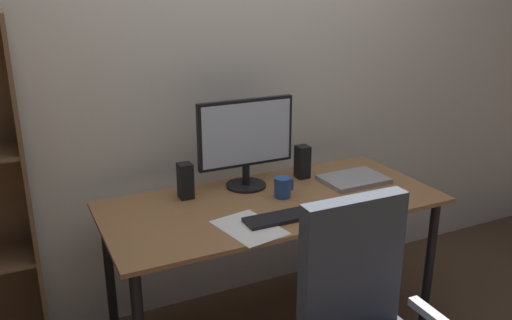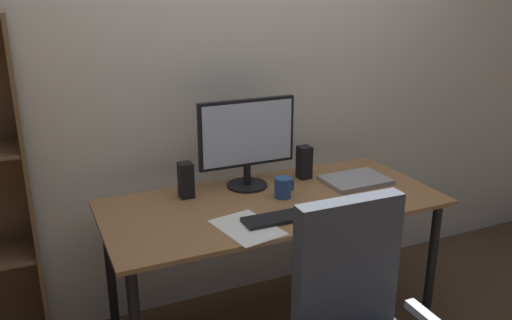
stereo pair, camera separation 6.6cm
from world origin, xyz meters
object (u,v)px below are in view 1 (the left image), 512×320
Objects in this scene: monitor at (246,138)px; keyboard at (278,218)px; desk at (273,217)px; mouse at (328,207)px; speaker_left at (185,181)px; laptop at (354,179)px; coffee_mug at (283,187)px; speaker_right at (302,162)px.

keyboard is at bearing -96.17° from monitor.
mouse reaches higher than desk.
speaker_left is (-0.35, 0.21, 0.17)m from desk.
mouse is 0.67m from speaker_left.
monitor reaches higher than laptop.
mouse is (0.16, -0.21, 0.10)m from desk.
mouse is (0.25, -0.01, 0.01)m from keyboard.
monitor is at bearing 84.56° from keyboard.
keyboard is at bearing -123.06° from coffee_mug.
coffee_mug is 0.57× the size of speaker_left.
mouse is at bearing -65.94° from coffee_mug.
coffee_mug is at bearing -139.20° from speaker_right.
keyboard is 0.91× the size of laptop.
speaker_right is at bearing 36.70° from desk.
speaker_right reaches higher than mouse.
monitor is 5.04× the size of coffee_mug.
coffee_mug is at bearing -63.29° from monitor.
mouse is at bearing -64.71° from monitor.
monitor is at bearing 116.71° from coffee_mug.
speaker_left is at bearing 124.31° from keyboard.
laptop is at bearing 3.36° from coffee_mug.
mouse reaches higher than laptop.
monitor is 2.88× the size of speaker_left.
monitor is 1.53× the size of laptop.
coffee_mug is (0.14, 0.22, 0.04)m from keyboard.
laptop is at bearing -18.03° from monitor.
keyboard is (-0.08, -0.20, 0.09)m from desk.
speaker_right reaches higher than desk.
monitor reaches higher than desk.
laptop is (0.57, 0.25, 0.00)m from keyboard.
laptop is 1.88× the size of speaker_right.
keyboard is at bearing -157.51° from laptop.
speaker_left is (-0.27, 0.41, 0.08)m from keyboard.
laptop is (0.52, -0.17, -0.24)m from monitor.
mouse is (0.20, -0.43, -0.23)m from monitor.
desk is at bearing -162.45° from coffee_mug.
laptop reaches higher than desk.
speaker_left is 1.00× the size of speaker_right.
coffee_mug is 0.46m from speaker_left.
keyboard is 0.55m from speaker_right.
speaker_left reaches higher than keyboard.
speaker_left is at bearing -178.56° from monitor.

